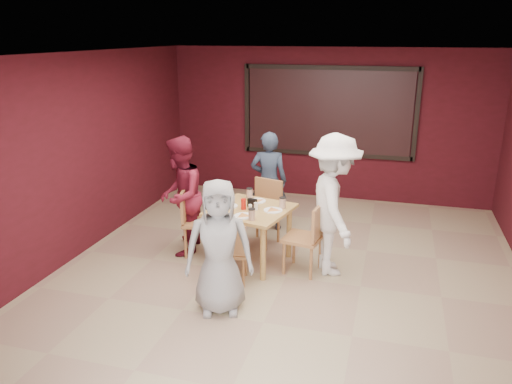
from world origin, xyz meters
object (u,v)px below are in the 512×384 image
(chair_front, at_px, (231,250))
(chair_right, at_px, (309,234))
(diner_front, at_px, (219,247))
(chair_left, at_px, (195,217))
(diner_right, at_px, (334,205))
(chair_back, at_px, (264,208))
(diner_left, at_px, (180,196))
(dining_table, at_px, (251,215))
(diner_back, at_px, (269,181))

(chair_front, relative_size, chair_right, 0.87)
(diner_front, bearing_deg, chair_right, 37.37)
(chair_left, bearing_deg, chair_right, -5.60)
(chair_left, relative_size, diner_right, 0.52)
(chair_back, distance_m, diner_left, 1.27)
(chair_left, distance_m, diner_right, 1.98)
(dining_table, distance_m, diner_left, 1.07)
(chair_left, height_order, diner_back, diner_back)
(diner_back, height_order, diner_left, diner_left)
(diner_back, bearing_deg, diner_left, 42.89)
(dining_table, bearing_deg, diner_left, 176.31)
(chair_front, height_order, chair_back, chair_back)
(diner_back, bearing_deg, diner_front, 83.79)
(diner_left, bearing_deg, chair_back, 109.78)
(diner_front, xyz_separation_m, diner_right, (1.09, 1.32, 0.15))
(diner_back, height_order, diner_right, diner_right)
(dining_table, distance_m, diner_back, 1.29)
(chair_back, bearing_deg, chair_front, -92.25)
(diner_left, bearing_deg, diner_right, 76.92)
(dining_table, bearing_deg, chair_back, 89.94)
(chair_front, bearing_deg, dining_table, 85.46)
(chair_right, height_order, diner_left, diner_left)
(dining_table, xyz_separation_m, chair_front, (-0.05, -0.68, -0.22))
(chair_left, distance_m, diner_left, 0.37)
(chair_right, bearing_deg, diner_front, -123.68)
(chair_right, height_order, diner_back, diner_back)
(chair_left, xyz_separation_m, diner_back, (0.76, 1.23, 0.25))
(chair_front, relative_size, chair_left, 0.85)
(chair_left, distance_m, chair_right, 1.66)
(chair_right, xyz_separation_m, diner_front, (-0.80, -1.20, 0.24))
(chair_right, bearing_deg, diner_right, 23.30)
(chair_back, bearing_deg, diner_back, 97.85)
(diner_back, bearing_deg, chair_back, 89.47)
(chair_back, xyz_separation_m, chair_left, (-0.84, -0.66, 0.00))
(diner_front, bearing_deg, chair_left, 103.32)
(chair_front, height_order, diner_right, diner_right)
(diner_back, xyz_separation_m, diner_right, (1.19, -1.26, 0.13))
(dining_table, bearing_deg, diner_back, 93.46)
(chair_front, distance_m, chair_back, 1.40)
(diner_back, bearing_deg, chair_front, 82.31)
(diner_front, bearing_deg, diner_back, 73.22)
(chair_front, bearing_deg, diner_front, -83.19)
(diner_front, height_order, diner_left, diner_left)
(dining_table, relative_size, diner_front, 0.76)
(dining_table, relative_size, diner_back, 0.74)
(chair_back, height_order, diner_back, diner_back)
(dining_table, relative_size, chair_front, 1.43)
(chair_front, relative_size, chair_back, 0.86)
(chair_left, height_order, diner_right, diner_right)
(chair_right, xyz_separation_m, diner_right, (0.29, 0.13, 0.39))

